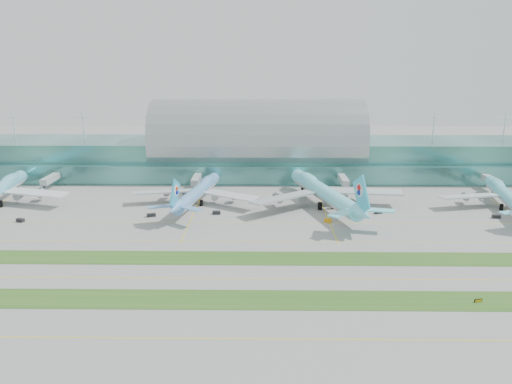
{
  "coord_description": "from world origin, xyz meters",
  "views": [
    {
      "loc": [
        2.72,
        -154.21,
        64.67
      ],
      "look_at": [
        0.0,
        55.0,
        9.0
      ],
      "focal_mm": 35.0,
      "sensor_mm": 36.0,
      "label": 1
    }
  ],
  "objects_px": {
    "terminal": "(258,150)",
    "taxiway_sign_east": "(478,301)",
    "airliner_d": "(507,195)",
    "airliner_b": "(198,191)",
    "airliner_c": "(323,191)"
  },
  "relations": [
    {
      "from": "terminal",
      "to": "airliner_d",
      "type": "height_order",
      "value": "terminal"
    },
    {
      "from": "airliner_d",
      "to": "taxiway_sign_east",
      "type": "height_order",
      "value": "airliner_d"
    },
    {
      "from": "airliner_b",
      "to": "airliner_c",
      "type": "distance_m",
      "value": 57.5
    },
    {
      "from": "terminal",
      "to": "airliner_d",
      "type": "distance_m",
      "value": 130.67
    },
    {
      "from": "airliner_b",
      "to": "airliner_c",
      "type": "height_order",
      "value": "airliner_c"
    },
    {
      "from": "airliner_b",
      "to": "airliner_d",
      "type": "relative_size",
      "value": 1.0
    },
    {
      "from": "terminal",
      "to": "airliner_b",
      "type": "xyz_separation_m",
      "value": [
        -27.07,
        -60.37,
        -8.38
      ]
    },
    {
      "from": "terminal",
      "to": "taxiway_sign_east",
      "type": "distance_m",
      "value": 169.84
    },
    {
      "from": "terminal",
      "to": "airliner_c",
      "type": "height_order",
      "value": "terminal"
    },
    {
      "from": "airliner_b",
      "to": "airliner_d",
      "type": "height_order",
      "value": "airliner_d"
    },
    {
      "from": "airliner_c",
      "to": "taxiway_sign_east",
      "type": "height_order",
      "value": "airliner_c"
    },
    {
      "from": "taxiway_sign_east",
      "to": "airliner_d",
      "type": "bearing_deg",
      "value": 48.16
    },
    {
      "from": "airliner_b",
      "to": "airliner_c",
      "type": "relative_size",
      "value": 0.84
    },
    {
      "from": "airliner_c",
      "to": "airliner_d",
      "type": "xyz_separation_m",
      "value": [
        82.08,
        -1.61,
        -1.21
      ]
    },
    {
      "from": "airliner_b",
      "to": "taxiway_sign_east",
      "type": "distance_m",
      "value": 132.03
    }
  ]
}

